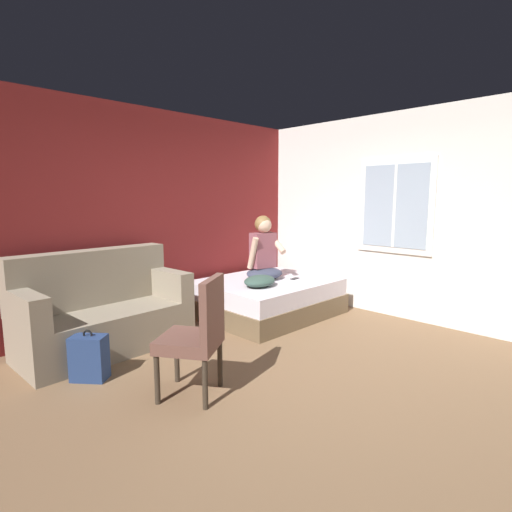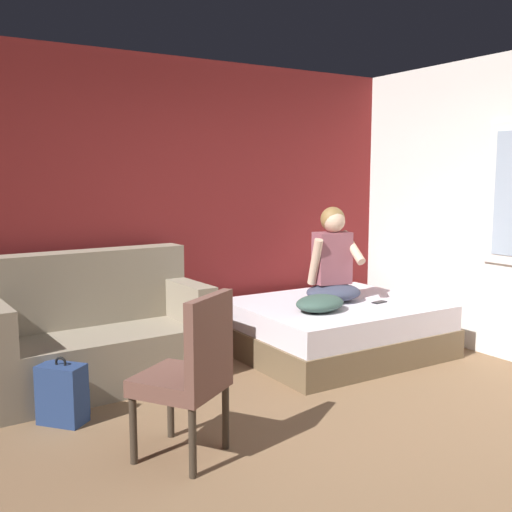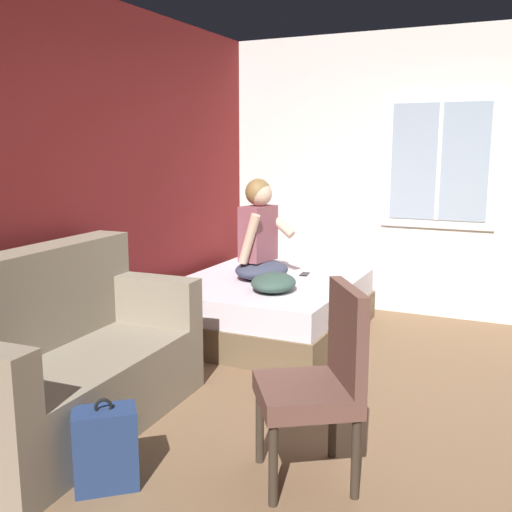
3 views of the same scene
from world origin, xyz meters
name	(u,v)px [view 1 (image 1 of 3)]	position (x,y,z in m)	size (l,w,h in m)	color
ground_plane	(303,381)	(0.00, 0.00, 0.00)	(40.00, 40.00, 0.00)	brown
wall_back_accent	(148,217)	(0.00, 2.56, 1.35)	(9.81, 0.16, 2.70)	maroon
wall_side_with_window	(427,217)	(2.48, 0.01, 1.35)	(0.19, 6.37, 2.70)	silver
bed	(267,297)	(1.24, 1.63, 0.24)	(1.77, 1.49, 0.48)	brown
couch	(103,312)	(-0.90, 1.99, 0.39)	(1.74, 0.90, 1.04)	gray
side_chair	(197,332)	(-0.81, 0.44, 0.53)	(0.64, 0.64, 0.98)	#382D23
person_seated	(264,253)	(1.27, 1.72, 0.84)	(0.59, 0.53, 0.88)	#383D51
backpack	(90,358)	(-1.31, 1.35, 0.19)	(0.35, 0.35, 0.46)	navy
throw_pillow	(260,281)	(0.90, 1.43, 0.55)	(0.48, 0.36, 0.14)	#385147
cell_phone	(295,279)	(1.58, 1.41, 0.48)	(0.07, 0.14, 0.01)	black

